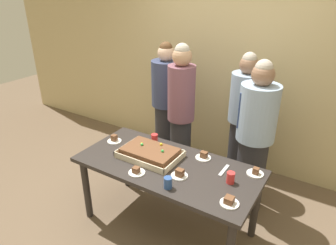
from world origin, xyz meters
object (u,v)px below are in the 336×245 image
at_px(person_serving_front, 181,116).
at_px(person_green_shirt_behind, 166,106).
at_px(cake_server_utensil, 224,170).
at_px(sheet_cake, 150,153).
at_px(drink_cup_middle, 231,178).
at_px(party_table, 167,172).
at_px(person_striped_tie_right, 243,120).
at_px(plated_slice_far_right, 114,140).
at_px(plated_slice_near_left, 255,172).
at_px(plated_slice_near_right, 136,171).
at_px(person_far_right_suit, 254,139).
at_px(plated_slice_far_left, 203,156).
at_px(drink_cup_nearest, 168,183).
at_px(plated_slice_center_back, 229,202).
at_px(plated_slice_center_front, 180,174).
at_px(drink_cup_far_end, 154,139).

bearing_deg(person_serving_front, person_green_shirt_behind, -129.77).
bearing_deg(cake_server_utensil, person_green_shirt_behind, 144.80).
bearing_deg(sheet_cake, drink_cup_middle, 1.03).
xyz_separation_m(party_table, person_striped_tie_right, (0.33, 1.11, 0.20)).
bearing_deg(plated_slice_far_right, sheet_cake, -6.11).
bearing_deg(sheet_cake, plated_slice_near_left, 14.57).
distance_m(plated_slice_near_right, person_far_right_suit, 1.23).
bearing_deg(plated_slice_far_left, person_serving_front, 139.41).
bearing_deg(person_far_right_suit, plated_slice_far_right, -14.62).
relative_size(cake_server_utensil, person_serving_front, 0.12).
relative_size(plated_slice_near_right, person_striped_tie_right, 0.09).
height_order(drink_cup_nearest, person_striped_tie_right, person_striped_tie_right).
relative_size(plated_slice_near_right, drink_cup_nearest, 1.50).
xyz_separation_m(plated_slice_far_right, person_serving_front, (0.46, 0.62, 0.15)).
relative_size(plated_slice_near_right, person_green_shirt_behind, 0.09).
distance_m(plated_slice_center_back, person_striped_tie_right, 1.38).
bearing_deg(plated_slice_near_right, person_striped_tie_right, 70.67).
bearing_deg(person_striped_tie_right, person_serving_front, -28.86).
bearing_deg(drink_cup_middle, person_green_shirt_behind, 142.96).
relative_size(plated_slice_near_right, plated_slice_far_right, 1.00).
xyz_separation_m(plated_slice_near_left, plated_slice_center_back, (-0.05, -0.50, 0.00)).
relative_size(plated_slice_far_right, plated_slice_center_front, 1.00).
bearing_deg(cake_server_utensil, plated_slice_far_right, -175.17).
bearing_deg(plated_slice_far_left, plated_slice_center_front, -96.32).
distance_m(person_serving_front, person_green_shirt_behind, 0.46).
relative_size(plated_slice_near_left, drink_cup_middle, 1.50).
height_order(sheet_cake, plated_slice_center_back, sheet_cake).
bearing_deg(plated_slice_near_right, drink_cup_middle, 22.15).
distance_m(party_table, person_far_right_suit, 0.94).
bearing_deg(cake_server_utensil, drink_cup_middle, -51.02).
height_order(plated_slice_center_back, drink_cup_far_end, drink_cup_far_end).
bearing_deg(party_table, plated_slice_far_right, 173.68).
bearing_deg(drink_cup_nearest, person_serving_front, 114.37).
xyz_separation_m(plated_slice_far_left, plated_slice_center_front, (-0.04, -0.39, 0.00)).
bearing_deg(plated_slice_center_back, plated_slice_far_left, 132.88).
height_order(drink_cup_far_end, person_green_shirt_behind, person_green_shirt_behind).
distance_m(plated_slice_far_left, person_green_shirt_behind, 1.12).
bearing_deg(drink_cup_far_end, person_green_shirt_behind, 112.95).
distance_m(plated_slice_near_right, plated_slice_center_front, 0.38).
distance_m(plated_slice_center_back, cake_server_utensil, 0.45).
relative_size(plated_slice_near_right, person_far_right_suit, 0.09).
height_order(plated_slice_center_back, cake_server_utensil, plated_slice_center_back).
bearing_deg(party_table, sheet_cake, 173.19).
bearing_deg(person_serving_front, drink_cup_nearest, 20.54).
distance_m(plated_slice_near_right, drink_cup_nearest, 0.35).
xyz_separation_m(plated_slice_far_left, person_green_shirt_behind, (-0.87, 0.69, 0.10)).
relative_size(plated_slice_near_left, plated_slice_center_back, 1.00).
bearing_deg(person_green_shirt_behind, drink_cup_middle, 29.32).
relative_size(party_table, sheet_cake, 2.94).
height_order(party_table, drink_cup_far_end, drink_cup_far_end).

